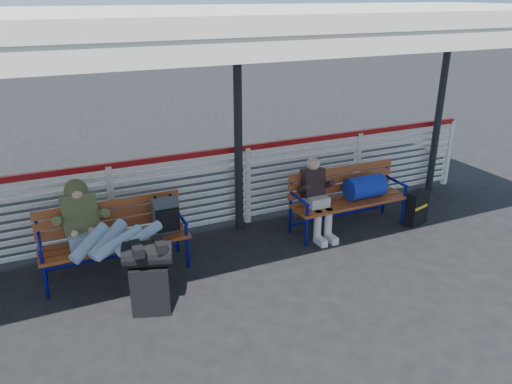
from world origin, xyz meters
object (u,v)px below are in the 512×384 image
luggage_stack (150,274)px  suitcase_side (416,208)px  traveler_man (104,234)px  bench_left (129,227)px  companion_person (317,197)px  bench_right (356,190)px

luggage_stack → suitcase_side: (4.23, 0.58, -0.22)m
luggage_stack → traveler_man: bearing=135.3°
traveler_man → suitcase_side: size_ratio=3.19×
luggage_stack → bench_left: bench_left is taller
traveler_man → companion_person: bearing=3.7°
companion_person → luggage_stack: bearing=-161.6°
bench_right → suitcase_side: (0.93, -0.31, -0.34)m
traveler_man → suitcase_side: (4.58, -0.11, -0.46)m
luggage_stack → suitcase_side: bearing=26.4°
traveler_man → suitcase_side: traveler_man is taller
luggage_stack → companion_person: size_ratio=0.76×
bench_right → traveler_man: traveler_man is taller
luggage_stack → companion_person: companion_person is taller
bench_left → suitcase_side: bench_left is taller
traveler_man → companion_person: traveler_man is taller
luggage_stack → traveler_man: traveler_man is taller
bench_right → bench_left: bearing=177.4°
bench_right → suitcase_side: 1.03m
suitcase_side → bench_right: bearing=146.2°
traveler_man → bench_right: bearing=3.1°
luggage_stack → bench_right: (3.31, 0.88, 0.12)m
bench_left → suitcase_side: (4.25, -0.45, -0.33)m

